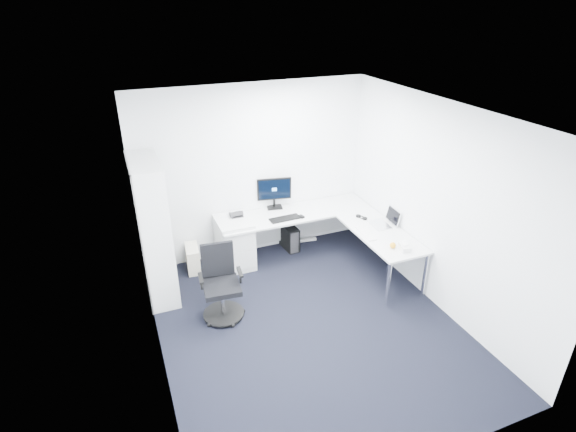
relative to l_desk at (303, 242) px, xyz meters
name	(u,v)px	position (x,y,z in m)	size (l,w,h in m)	color
ground	(308,325)	(-0.55, -1.40, -0.36)	(4.20, 4.20, 0.00)	black
ceiling	(313,115)	(-0.55, -1.40, 2.34)	(4.20, 4.20, 0.00)	white
wall_back	(253,172)	(-0.55, 0.70, 0.99)	(3.60, 0.02, 2.70)	white
wall_front	(426,354)	(-0.55, -3.50, 0.99)	(3.60, 0.02, 2.70)	white
wall_left	(149,264)	(-2.35, -1.40, 0.99)	(0.02, 4.20, 2.70)	white
wall_right	(438,207)	(1.25, -1.40, 0.99)	(0.02, 4.20, 2.70)	white
l_desk	(303,242)	(0.00, 0.00, 0.00)	(2.47, 1.38, 0.72)	silver
drawer_pedestal	(235,242)	(-1.00, 0.36, 0.02)	(0.50, 0.63, 0.77)	silver
bookshelf	(153,230)	(-2.17, 0.05, 0.62)	(0.38, 0.98, 1.97)	silver
task_chair	(221,285)	(-1.50, -0.82, 0.13)	(0.55, 0.55, 0.99)	black
black_pc_tower	(289,237)	(-0.03, 0.50, -0.16)	(0.18, 0.42, 0.41)	black
beige_pc_tower	(193,258)	(-1.64, 0.45, -0.17)	(0.19, 0.41, 0.39)	beige
power_strip	(306,240)	(0.32, 0.61, -0.34)	(0.36, 0.06, 0.04)	silver
monitor	(274,193)	(-0.24, 0.62, 0.62)	(0.54, 0.17, 0.52)	black
black_keyboard	(285,219)	(-0.24, 0.18, 0.37)	(0.47, 0.17, 0.02)	black
mouse	(301,217)	(0.02, 0.14, 0.38)	(0.06, 0.09, 0.03)	black
desk_phone	(236,215)	(-0.92, 0.48, 0.43)	(0.19, 0.19, 0.13)	#28272A
laptop	(380,218)	(0.99, -0.54, 0.49)	(0.35, 0.34, 0.25)	silver
white_keyboard	(366,233)	(0.67, -0.68, 0.37)	(0.13, 0.44, 0.01)	silver
headphones	(362,217)	(0.87, -0.22, 0.38)	(0.11, 0.18, 0.05)	black
orange_fruit	(393,245)	(0.79, -1.17, 0.40)	(0.08, 0.08, 0.08)	orange
tissue_box	(404,247)	(0.91, -1.26, 0.40)	(0.11, 0.21, 0.07)	silver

